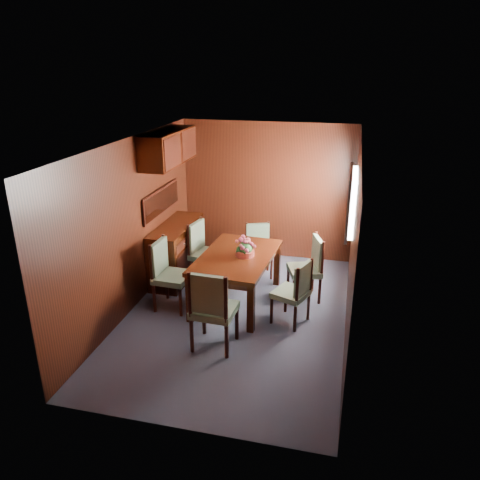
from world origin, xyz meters
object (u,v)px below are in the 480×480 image
(sideboard, at_px, (177,251))
(dining_table, at_px, (237,262))
(chair_head, at_px, (212,306))
(chair_left_near, at_px, (167,271))
(flower_centerpiece, at_px, (245,247))
(chair_right_near, at_px, (296,289))

(sideboard, relative_size, dining_table, 0.85)
(dining_table, distance_m, chair_head, 1.26)
(dining_table, bearing_deg, chair_head, -85.74)
(dining_table, distance_m, chair_left_near, 1.00)
(dining_table, height_order, flower_centerpiece, flower_centerpiece)
(chair_right_near, relative_size, chair_head, 0.85)
(dining_table, relative_size, chair_right_near, 1.79)
(chair_left_near, bearing_deg, dining_table, 114.84)
(sideboard, distance_m, chair_right_near, 2.31)
(sideboard, relative_size, chair_left_near, 1.37)
(chair_head, height_order, flower_centerpiece, chair_head)
(sideboard, bearing_deg, dining_table, -28.23)
(dining_table, bearing_deg, chair_right_near, -20.05)
(dining_table, relative_size, chair_head, 1.53)
(chair_left_near, xyz_separation_m, chair_head, (0.93, -0.89, 0.03))
(dining_table, bearing_deg, chair_left_near, -154.11)
(sideboard, distance_m, chair_head, 2.22)
(dining_table, distance_m, flower_centerpiece, 0.27)
(dining_table, distance_m, chair_right_near, 1.00)
(sideboard, distance_m, flower_centerpiece, 1.48)
(chair_right_near, bearing_deg, flower_centerpiece, 83.73)
(flower_centerpiece, bearing_deg, sideboard, 154.46)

